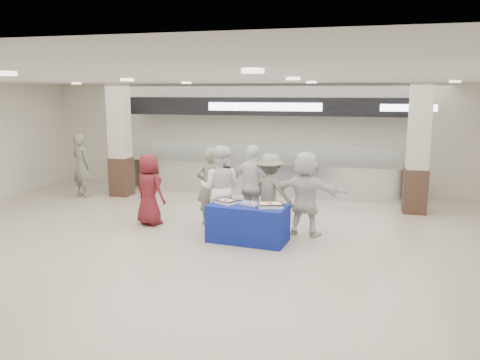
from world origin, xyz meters
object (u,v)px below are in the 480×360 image
(soldier_bg, at_px, (81,165))
(soldier_a, at_px, (210,186))
(civilian_maroon, at_px, (149,190))
(soldier_b, at_px, (270,191))
(cupcake_tray, at_px, (250,204))
(chef_tall, at_px, (220,188))
(sheet_cake_left, at_px, (226,201))
(sheet_cake_right, at_px, (270,205))
(display_table, at_px, (248,223))
(chef_short, at_px, (253,186))
(civilian_white, at_px, (306,193))

(soldier_bg, bearing_deg, soldier_a, 178.91)
(civilian_maroon, relative_size, soldier_b, 0.97)
(cupcake_tray, height_order, chef_tall, chef_tall)
(sheet_cake_left, height_order, soldier_bg, soldier_bg)
(soldier_b, bearing_deg, sheet_cake_right, 118.54)
(display_table, relative_size, soldier_b, 0.94)
(display_table, distance_m, soldier_bg, 6.21)
(soldier_b, bearing_deg, civilian_maroon, 25.24)
(chef_short, xyz_separation_m, civilian_white, (1.20, -0.31, -0.03))
(sheet_cake_left, distance_m, soldier_a, 1.19)
(civilian_maroon, relative_size, civilian_white, 0.90)
(display_table, distance_m, soldier_b, 1.14)
(cupcake_tray, height_order, chef_short, chef_short)
(cupcake_tray, relative_size, civilian_maroon, 0.27)
(display_table, relative_size, sheet_cake_left, 3.17)
(sheet_cake_right, xyz_separation_m, chef_short, (-0.60, 1.10, 0.12))
(cupcake_tray, distance_m, chef_tall, 1.03)
(civilian_maroon, bearing_deg, soldier_bg, -12.30)
(soldier_a, distance_m, civilian_white, 2.19)
(cupcake_tray, bearing_deg, sheet_cake_left, 176.80)
(civilian_white, bearing_deg, soldier_bg, -6.10)
(display_table, distance_m, sheet_cake_right, 0.63)
(civilian_maroon, height_order, soldier_b, soldier_b)
(sheet_cake_right, height_order, civilian_white, civilian_white)
(sheet_cake_left, bearing_deg, soldier_b, 53.82)
(sheet_cake_right, bearing_deg, display_table, 172.59)
(chef_short, bearing_deg, soldier_bg, -1.70)
(chef_tall, bearing_deg, soldier_bg, -26.48)
(sheet_cake_left, relative_size, cupcake_tray, 1.15)
(display_table, height_order, sheet_cake_left, sheet_cake_left)
(cupcake_tray, xyz_separation_m, civilian_white, (1.01, 0.71, 0.11))
(chef_short, height_order, soldier_bg, chef_short)
(sheet_cake_right, xyz_separation_m, civilian_maroon, (-2.89, 0.70, 0.00))
(chef_short, bearing_deg, soldier_b, -166.94)
(sheet_cake_right, bearing_deg, sheet_cake_left, 173.93)
(display_table, relative_size, soldier_bg, 0.86)
(sheet_cake_left, bearing_deg, chef_tall, 116.30)
(soldier_a, bearing_deg, chef_tall, 108.63)
(civilian_maroon, bearing_deg, civilian_white, -156.05)
(civilian_white, bearing_deg, chef_tall, 14.04)
(soldier_a, distance_m, soldier_bg, 4.75)
(chef_tall, xyz_separation_m, chef_short, (0.62, 0.40, -0.01))
(soldier_a, bearing_deg, display_table, 113.44)
(display_table, xyz_separation_m, sheet_cake_left, (-0.47, 0.04, 0.42))
(civilian_white, xyz_separation_m, soldier_bg, (-6.58, 2.08, 0.02))
(cupcake_tray, bearing_deg, soldier_bg, 153.38)
(soldier_a, height_order, chef_tall, chef_tall)
(civilian_maroon, height_order, chef_tall, chef_tall)
(display_table, bearing_deg, sheet_cake_right, -1.12)
(civilian_maroon, distance_m, soldier_b, 2.70)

